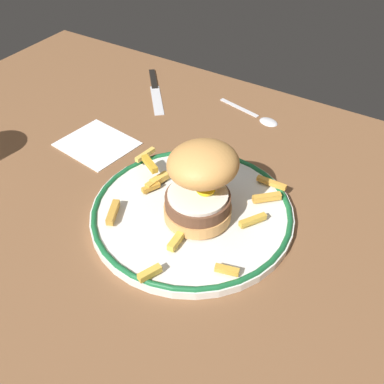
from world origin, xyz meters
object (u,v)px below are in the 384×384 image
object	(u,v)px
burger	(201,182)
knife	(155,87)
napkin	(97,144)
spoon	(262,117)
dinner_plate	(192,212)

from	to	relation	value
burger	knife	xyz separation A→B (cm)	(-27.47, 27.59, -6.83)
napkin	burger	bearing A→B (deg)	-14.58
knife	napkin	size ratio (longest dim) A/B	1.25
knife	spoon	bearing A→B (deg)	2.25
burger	knife	size ratio (longest dim) A/B	0.75
spoon	napkin	xyz separation A→B (cm)	(-20.34, -22.17, -0.16)
burger	napkin	bearing A→B (deg)	165.42
napkin	dinner_plate	bearing A→B (deg)	-15.26
napkin	knife	bearing A→B (deg)	98.35
dinner_plate	napkin	size ratio (longest dim) A/B	2.42
spoon	dinner_plate	bearing A→B (deg)	-84.74
dinner_plate	napkin	world-z (taller)	dinner_plate
dinner_plate	knife	bearing A→B (deg)	133.47
knife	spoon	world-z (taller)	spoon
dinner_plate	burger	world-z (taller)	burger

